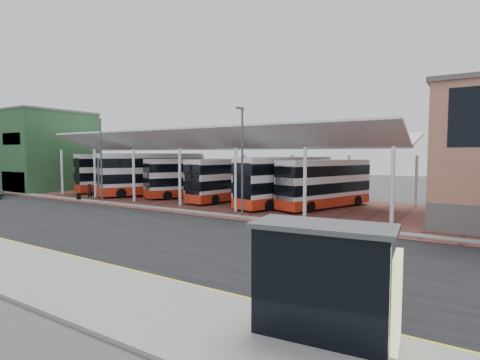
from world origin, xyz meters
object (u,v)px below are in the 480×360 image
Objects in this scene: bus_1 at (151,174)px; pedestrian at (90,192)px; bus_4 at (285,182)px; bus_5 at (325,184)px; bus_shelter at (332,271)px; bus_2 at (192,178)px; bus_0 at (124,173)px; bus_3 at (229,180)px.

bus_1 reaches higher than pedestrian.
bus_5 is (3.40, 0.93, -0.12)m from bus_4.
bus_1 is 7.10× the size of pedestrian.
bus_4 is at bearing 28.37° from bus_1.
bus_4 is 6.81× the size of pedestrian.
bus_shelter is (11.65, -21.67, -0.32)m from bus_4.
pedestrian is (-22.31, -7.31, -1.26)m from bus_5.
bus_4 is at bearing -145.79° from bus_5.
pedestrian is (-7.47, -7.27, -1.25)m from bus_2.
bus_0 is at bearing -161.98° from bus_5.
bus_3 is at bearing 32.00° from bus_1.
pedestrian is (3.86, -7.68, -1.51)m from bus_0.
bus_1 is at bearing -140.98° from bus_2.
bus_0 is at bearing -154.38° from bus_2.
bus_0 is 22.81m from bus_4.
bus_4 is at bearing -57.89° from pedestrian.
bus_3 reaches higher than bus_shelter.
bus_4 reaches higher than pedestrian.
bus_4 reaches higher than bus_3.
bus_0 is 1.15× the size of bus_2.
bus_2 is (5.10, 1.02, -0.29)m from bus_1.
bus_2 is at bearing -174.78° from bus_3.
bus_1 is at bearing 6.60° from bus_0.
bus_shelter is at bearing -9.45° from bus_1.
bus_1 reaches higher than bus_0.
bus_0 is 1.05× the size of bus_4.
bus_shelter is (18.03, -22.26, -0.20)m from bus_3.
bus_shelter is (23.09, -22.56, -0.20)m from bus_2.
bus_1 is 19.97m from bus_5.
bus_shelter is at bearing -46.66° from bus_4.
bus_3 is (5.06, -0.30, 0.00)m from bus_2.
bus_5 is 6.42× the size of pedestrian.
bus_4 is at bearing 3.26° from bus_3.
bus_2 is 6.22× the size of pedestrian.
pedestrian is at bearing 147.32° from bus_shelter.
bus_1 is (6.23, -1.43, 0.04)m from bus_0.
bus_0 is 41.39m from bus_shelter.
bus_shelter is at bearing -51.12° from bus_5.
bus_1 is 16.54m from bus_4.
bus_4 is (22.78, -1.30, -0.13)m from bus_0.
pedestrian is (-2.37, -6.24, -1.55)m from bus_1.
bus_0 is 16.41m from bus_3.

